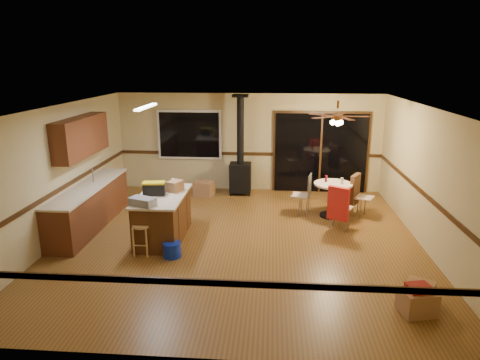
# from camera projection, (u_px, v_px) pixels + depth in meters

# --- Properties ---
(floor) EXTENTS (7.00, 7.00, 0.00)m
(floor) POSITION_uv_depth(u_px,v_px,m) (239.00, 240.00, 8.42)
(floor) COLOR brown
(floor) RESTS_ON ground
(ceiling) EXTENTS (7.00, 7.00, 0.00)m
(ceiling) POSITION_uv_depth(u_px,v_px,m) (239.00, 107.00, 7.72)
(ceiling) COLOR silver
(ceiling) RESTS_ON ground
(wall_back) EXTENTS (7.00, 0.00, 7.00)m
(wall_back) POSITION_uv_depth(u_px,v_px,m) (249.00, 143.00, 11.44)
(wall_back) COLOR tan
(wall_back) RESTS_ON ground
(wall_front) EXTENTS (7.00, 0.00, 7.00)m
(wall_front) POSITION_uv_depth(u_px,v_px,m) (214.00, 259.00, 4.71)
(wall_front) COLOR tan
(wall_front) RESTS_ON ground
(wall_left) EXTENTS (0.00, 7.00, 7.00)m
(wall_left) POSITION_uv_depth(u_px,v_px,m) (60.00, 173.00, 8.33)
(wall_left) COLOR tan
(wall_left) RESTS_ON ground
(wall_right) EXTENTS (0.00, 7.00, 7.00)m
(wall_right) POSITION_uv_depth(u_px,v_px,m) (429.00, 180.00, 7.82)
(wall_right) COLOR tan
(wall_right) RESTS_ON ground
(chair_rail) EXTENTS (7.00, 7.00, 0.08)m
(chair_rail) POSITION_uv_depth(u_px,v_px,m) (239.00, 192.00, 8.15)
(chair_rail) COLOR #361F0D
(chair_rail) RESTS_ON ground
(window) EXTENTS (1.72, 0.10, 1.32)m
(window) POSITION_uv_depth(u_px,v_px,m) (189.00, 135.00, 11.45)
(window) COLOR black
(window) RESTS_ON ground
(sliding_door) EXTENTS (2.52, 0.10, 2.10)m
(sliding_door) POSITION_uv_depth(u_px,v_px,m) (320.00, 153.00, 11.32)
(sliding_door) COLOR black
(sliding_door) RESTS_ON ground
(lower_cabinets) EXTENTS (0.60, 3.00, 0.86)m
(lower_cabinets) POSITION_uv_depth(u_px,v_px,m) (90.00, 207.00, 9.02)
(lower_cabinets) COLOR #5B2C17
(lower_cabinets) RESTS_ON ground
(countertop) EXTENTS (0.64, 3.04, 0.04)m
(countertop) POSITION_uv_depth(u_px,v_px,m) (88.00, 187.00, 8.90)
(countertop) COLOR beige
(countertop) RESTS_ON lower_cabinets
(upper_cabinets) EXTENTS (0.35, 2.00, 0.80)m
(upper_cabinets) POSITION_uv_depth(u_px,v_px,m) (81.00, 137.00, 8.83)
(upper_cabinets) COLOR #5B2C17
(upper_cabinets) RESTS_ON ground
(kitchen_island) EXTENTS (0.88, 1.68, 0.90)m
(kitchen_island) POSITION_uv_depth(u_px,v_px,m) (163.00, 217.00, 8.41)
(kitchen_island) COLOR #492912
(kitchen_island) RESTS_ON ground
(wood_stove) EXTENTS (0.55, 0.50, 2.52)m
(wood_stove) POSITION_uv_depth(u_px,v_px,m) (240.00, 167.00, 11.17)
(wood_stove) COLOR black
(wood_stove) RESTS_ON ground
(ceiling_fan) EXTENTS (0.24, 0.24, 0.55)m
(ceiling_fan) POSITION_uv_depth(u_px,v_px,m) (337.00, 119.00, 9.13)
(ceiling_fan) COLOR brown
(ceiling_fan) RESTS_ON ceiling
(fluorescent_strip) EXTENTS (0.10, 1.20, 0.04)m
(fluorescent_strip) POSITION_uv_depth(u_px,v_px,m) (146.00, 107.00, 8.16)
(fluorescent_strip) COLOR white
(fluorescent_strip) RESTS_ON ceiling
(toolbox_grey) EXTENTS (0.52, 0.41, 0.14)m
(toolbox_grey) POSITION_uv_depth(u_px,v_px,m) (142.00, 202.00, 7.67)
(toolbox_grey) COLOR slate
(toolbox_grey) RESTS_ON kitchen_island
(toolbox_black) EXTENTS (0.44, 0.27, 0.23)m
(toolbox_black) POSITION_uv_depth(u_px,v_px,m) (154.00, 189.00, 8.26)
(toolbox_black) COLOR black
(toolbox_black) RESTS_ON kitchen_island
(toolbox_yellow_lid) EXTENTS (0.45, 0.27, 0.03)m
(toolbox_yellow_lid) POSITION_uv_depth(u_px,v_px,m) (154.00, 183.00, 8.23)
(toolbox_yellow_lid) COLOR gold
(toolbox_yellow_lid) RESTS_ON toolbox_black
(box_on_island) EXTENTS (0.34, 0.38, 0.21)m
(box_on_island) POSITION_uv_depth(u_px,v_px,m) (175.00, 186.00, 8.52)
(box_on_island) COLOR olive
(box_on_island) RESTS_ON kitchen_island
(bottle_dark) EXTENTS (0.09, 0.09, 0.26)m
(bottle_dark) POSITION_uv_depth(u_px,v_px,m) (151.00, 187.00, 8.34)
(bottle_dark) COLOR black
(bottle_dark) RESTS_ON kitchen_island
(bottle_pink) EXTENTS (0.07, 0.07, 0.19)m
(bottle_pink) POSITION_uv_depth(u_px,v_px,m) (175.00, 186.00, 8.53)
(bottle_pink) COLOR #D84C8C
(bottle_pink) RESTS_ON kitchen_island
(bottle_white) EXTENTS (0.06, 0.06, 0.17)m
(bottle_white) POSITION_uv_depth(u_px,v_px,m) (173.00, 182.00, 8.86)
(bottle_white) COLOR white
(bottle_white) RESTS_ON kitchen_island
(bar_stool) EXTENTS (0.33, 0.33, 0.57)m
(bar_stool) POSITION_uv_depth(u_px,v_px,m) (142.00, 239.00, 7.74)
(bar_stool) COLOR tan
(bar_stool) RESTS_ON floor
(blue_bucket) EXTENTS (0.42, 0.42, 0.27)m
(blue_bucket) POSITION_uv_depth(u_px,v_px,m) (172.00, 250.00, 7.68)
(blue_bucket) COLOR #0D27B7
(blue_bucket) RESTS_ON floor
(dining_table) EXTENTS (0.85, 0.85, 0.78)m
(dining_table) POSITION_uv_depth(u_px,v_px,m) (333.00, 194.00, 9.59)
(dining_table) COLOR black
(dining_table) RESTS_ON ground
(glass_red) EXTENTS (0.07, 0.07, 0.15)m
(glass_red) POSITION_uv_depth(u_px,v_px,m) (326.00, 179.00, 9.61)
(glass_red) COLOR #590C14
(glass_red) RESTS_ON dining_table
(glass_cream) EXTENTS (0.07, 0.07, 0.14)m
(glass_cream) POSITION_uv_depth(u_px,v_px,m) (342.00, 181.00, 9.44)
(glass_cream) COLOR beige
(glass_cream) RESTS_ON dining_table
(chair_left) EXTENTS (0.48, 0.48, 0.51)m
(chair_left) POSITION_uv_depth(u_px,v_px,m) (306.00, 190.00, 9.69)
(chair_left) COLOR tan
(chair_left) RESTS_ON ground
(chair_near) EXTENTS (0.59, 0.61, 0.70)m
(chair_near) POSITION_uv_depth(u_px,v_px,m) (339.00, 203.00, 8.74)
(chair_near) COLOR tan
(chair_near) RESTS_ON ground
(chair_right) EXTENTS (0.60, 0.59, 0.70)m
(chair_right) POSITION_uv_depth(u_px,v_px,m) (356.00, 190.00, 9.66)
(chair_right) COLOR tan
(chair_right) RESTS_ON ground
(box_under_window) EXTENTS (0.56, 0.49, 0.38)m
(box_under_window) POSITION_uv_depth(u_px,v_px,m) (204.00, 188.00, 11.17)
(box_under_window) COLOR olive
(box_under_window) RESTS_ON floor
(box_corner_a) EXTENTS (0.53, 0.48, 0.35)m
(box_corner_a) POSITION_uv_depth(u_px,v_px,m) (417.00, 302.00, 5.95)
(box_corner_a) COLOR olive
(box_corner_a) RESTS_ON floor
(box_corner_b) EXTENTS (0.49, 0.47, 0.31)m
(box_corner_b) POSITION_uv_depth(u_px,v_px,m) (420.00, 292.00, 6.24)
(box_corner_b) COLOR olive
(box_corner_b) RESTS_ON floor
(box_small_red) EXTENTS (0.36, 0.32, 0.08)m
(box_small_red) POSITION_uv_depth(u_px,v_px,m) (419.00, 288.00, 5.90)
(box_small_red) COLOR maroon
(box_small_red) RESTS_ON box_corner_a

